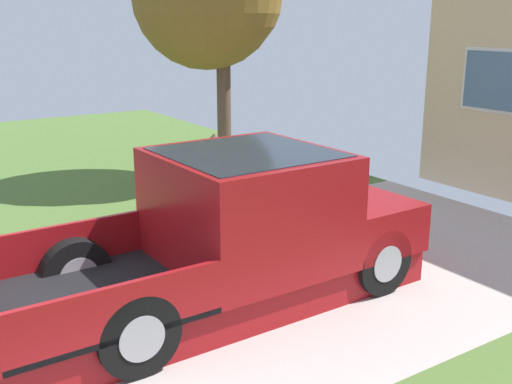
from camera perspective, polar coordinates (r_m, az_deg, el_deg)
name	(u,v)px	position (r m, az deg, el deg)	size (l,w,h in m)	color
pickup_truck	(241,235)	(7.08, -1.44, -3.96)	(2.14, 5.05, 1.72)	maroon
person_with_hat	(215,180)	(8.67, -3.77, 1.08)	(0.50, 0.42, 1.63)	brown
handbag	(199,237)	(8.89, -5.28, -4.12)	(0.28, 0.20, 0.42)	#232328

